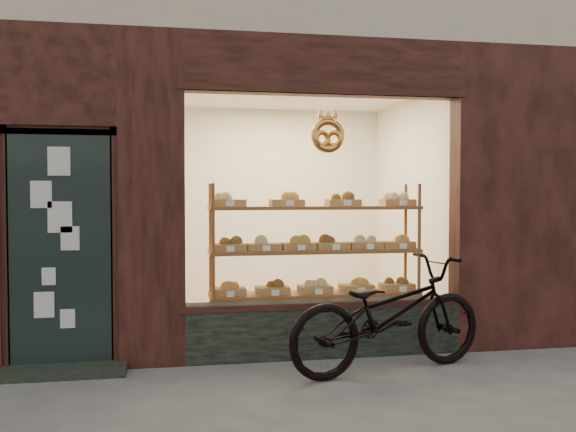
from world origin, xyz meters
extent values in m
cube|color=black|center=(0.45, 2.12, 0.28)|extent=(2.70, 0.25, 0.55)
cube|color=black|center=(-2.00, 2.06, 1.10)|extent=(0.90, 0.04, 2.15)
cube|color=black|center=(-2.00, 1.90, 0.04)|extent=(1.15, 0.35, 0.08)
torus|color=#F5A443|center=(0.45, 2.02, 2.15)|extent=(0.33, 0.07, 0.33)
cube|color=brown|center=(0.45, 2.55, 0.05)|extent=(2.20, 0.45, 0.04)
cube|color=brown|center=(0.45, 2.55, 0.55)|extent=(2.20, 0.45, 0.03)
cube|color=brown|center=(0.45, 2.55, 1.00)|extent=(2.20, 0.45, 0.04)
cube|color=brown|center=(0.45, 2.55, 1.45)|extent=(2.20, 0.45, 0.04)
cylinder|color=brown|center=(-0.62, 2.35, 0.85)|extent=(0.04, 0.04, 1.70)
cylinder|color=brown|center=(1.52, 2.35, 0.85)|extent=(0.04, 0.04, 1.70)
cylinder|color=brown|center=(-0.62, 2.75, 0.85)|extent=(0.04, 0.04, 1.70)
cylinder|color=brown|center=(1.52, 2.75, 0.85)|extent=(0.04, 0.04, 1.70)
cube|color=olive|center=(-0.45, 2.55, 0.60)|extent=(0.34, 0.24, 0.07)
sphere|color=gold|center=(-0.45, 2.55, 0.69)|extent=(0.11, 0.11, 0.11)
cube|color=white|center=(-0.45, 2.36, 0.60)|extent=(0.07, 0.01, 0.05)
cube|color=olive|center=(0.00, 2.55, 0.60)|extent=(0.34, 0.24, 0.07)
sphere|color=#5B3914|center=(0.00, 2.55, 0.69)|extent=(0.11, 0.11, 0.11)
cube|color=white|center=(0.00, 2.36, 0.60)|extent=(0.07, 0.01, 0.05)
cube|color=olive|center=(0.45, 2.55, 0.60)|extent=(0.34, 0.24, 0.07)
sphere|color=tan|center=(0.45, 2.55, 0.69)|extent=(0.11, 0.11, 0.11)
cube|color=white|center=(0.45, 2.36, 0.60)|extent=(0.07, 0.01, 0.05)
cube|color=olive|center=(0.90, 2.55, 0.60)|extent=(0.34, 0.24, 0.07)
sphere|color=gold|center=(0.90, 2.55, 0.69)|extent=(0.11, 0.11, 0.11)
cube|color=white|center=(0.90, 2.36, 0.60)|extent=(0.07, 0.01, 0.05)
cube|color=olive|center=(1.35, 2.55, 0.60)|extent=(0.34, 0.24, 0.07)
sphere|color=#5B3914|center=(1.35, 2.55, 0.69)|extent=(0.11, 0.11, 0.11)
cube|color=white|center=(1.35, 2.36, 0.60)|extent=(0.08, 0.01, 0.05)
cube|color=olive|center=(-0.45, 2.55, 1.05)|extent=(0.34, 0.24, 0.07)
sphere|color=#5B3914|center=(-0.45, 2.55, 1.14)|extent=(0.11, 0.11, 0.11)
cube|color=white|center=(-0.45, 2.36, 1.05)|extent=(0.07, 0.01, 0.06)
cube|color=olive|center=(-0.09, 2.55, 1.05)|extent=(0.34, 0.24, 0.07)
sphere|color=tan|center=(-0.09, 2.55, 1.14)|extent=(0.11, 0.11, 0.11)
cube|color=white|center=(-0.09, 2.36, 1.05)|extent=(0.08, 0.01, 0.06)
cube|color=olive|center=(0.27, 2.55, 1.05)|extent=(0.34, 0.24, 0.07)
sphere|color=gold|center=(0.27, 2.55, 1.14)|extent=(0.11, 0.11, 0.11)
cube|color=white|center=(0.27, 2.36, 1.05)|extent=(0.07, 0.01, 0.06)
cube|color=olive|center=(0.63, 2.55, 1.05)|extent=(0.34, 0.24, 0.07)
sphere|color=#5B3914|center=(0.63, 2.55, 1.14)|extent=(0.11, 0.11, 0.11)
cube|color=white|center=(0.63, 2.36, 1.05)|extent=(0.07, 0.01, 0.06)
cube|color=olive|center=(0.99, 2.55, 1.05)|extent=(0.34, 0.24, 0.07)
sphere|color=tan|center=(0.99, 2.55, 1.14)|extent=(0.11, 0.11, 0.11)
cube|color=white|center=(0.99, 2.36, 1.05)|extent=(0.08, 0.01, 0.06)
cube|color=olive|center=(1.35, 2.55, 1.05)|extent=(0.34, 0.24, 0.07)
sphere|color=gold|center=(1.35, 2.55, 1.14)|extent=(0.11, 0.11, 0.11)
cube|color=white|center=(1.35, 2.36, 1.05)|extent=(0.08, 0.01, 0.06)
cube|color=olive|center=(-0.45, 2.55, 1.50)|extent=(0.34, 0.24, 0.07)
sphere|color=tan|center=(-0.45, 2.55, 1.59)|extent=(0.11, 0.11, 0.11)
cube|color=white|center=(-0.45, 2.36, 1.50)|extent=(0.07, 0.01, 0.06)
cube|color=olive|center=(0.15, 2.55, 1.50)|extent=(0.34, 0.24, 0.07)
sphere|color=gold|center=(0.15, 2.55, 1.59)|extent=(0.11, 0.11, 0.11)
cube|color=white|center=(0.15, 2.36, 1.50)|extent=(0.08, 0.01, 0.06)
cube|color=olive|center=(0.75, 2.55, 1.50)|extent=(0.34, 0.24, 0.07)
sphere|color=#5B3914|center=(0.75, 2.55, 1.59)|extent=(0.11, 0.11, 0.11)
cube|color=white|center=(0.75, 2.36, 1.50)|extent=(0.07, 0.01, 0.06)
cube|color=olive|center=(1.35, 2.55, 1.50)|extent=(0.34, 0.24, 0.07)
sphere|color=tan|center=(1.35, 2.55, 1.59)|extent=(0.11, 0.11, 0.11)
cube|color=white|center=(1.35, 2.36, 1.50)|extent=(0.08, 0.01, 0.06)
imported|color=black|center=(0.88, 1.49, 0.52)|extent=(2.08, 1.15, 1.03)
camera|label=1|loc=(-1.07, -3.93, 1.60)|focal=40.00mm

